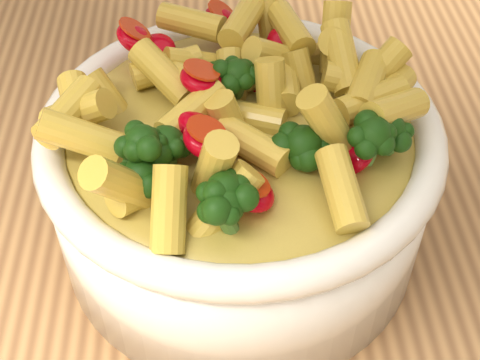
{
  "coord_description": "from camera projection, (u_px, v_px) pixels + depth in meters",
  "views": [
    {
      "loc": [
        -0.06,
        -0.26,
        1.27
      ],
      "look_at": [
        -0.05,
        0.05,
        0.95
      ],
      "focal_mm": 50.0,
      "sensor_mm": 36.0,
      "label": 1
    }
  ],
  "objects": [
    {
      "name": "table",
      "position": [
        305.0,
        360.0,
        0.52
      ],
      "size": [
        1.2,
        0.8,
        0.9
      ],
      "color": "tan",
      "rests_on": "ground"
    },
    {
      "name": "serving_bowl",
      "position": [
        240.0,
        179.0,
        0.44
      ],
      "size": [
        0.25,
        0.25,
        0.11
      ],
      "color": "white",
      "rests_on": "table"
    },
    {
      "name": "pasta_salad",
      "position": [
        240.0,
        98.0,
        0.39
      ],
      "size": [
        0.2,
        0.2,
        0.04
      ],
      "color": "gold",
      "rests_on": "serving_bowl"
    }
  ]
}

